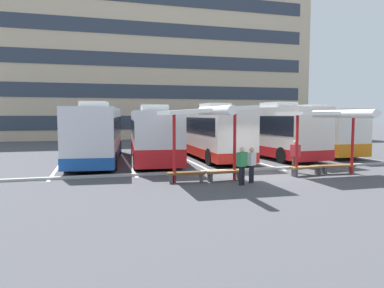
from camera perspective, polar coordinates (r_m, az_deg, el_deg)
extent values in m
plane|color=#47474C|center=(17.79, 10.82, -4.90)|extent=(160.00, 160.00, 0.00)
cube|color=#C6B293|center=(49.46, -6.36, 12.02)|extent=(41.04, 11.49, 18.50)
cube|color=#2D3847|center=(43.38, -5.07, 3.50)|extent=(37.76, 0.08, 1.63)
cube|color=#2D3847|center=(43.46, -5.11, 8.39)|extent=(37.76, 0.08, 1.63)
cube|color=#2D3847|center=(43.85, -5.14, 13.22)|extent=(37.76, 0.08, 1.63)
cube|color=#2D3847|center=(44.55, -5.18, 17.93)|extent=(37.76, 0.08, 1.63)
cube|color=silver|center=(23.06, -15.01, 1.76)|extent=(3.67, 11.49, 3.09)
cube|color=#194C9E|center=(23.15, -14.94, -1.31)|extent=(3.72, 11.53, 0.61)
cube|color=black|center=(23.04, -15.03, 2.82)|extent=(3.61, 10.59, 1.13)
cube|color=black|center=(28.64, -13.98, 3.07)|extent=(2.25, 0.31, 1.85)
cube|color=silver|center=(21.64, -15.46, 6.13)|extent=(1.75, 2.34, 0.36)
cylinder|color=black|center=(27.29, -16.63, -0.62)|extent=(0.40, 1.03, 1.00)
cylinder|color=black|center=(27.11, -11.68, -0.55)|extent=(0.40, 1.03, 1.00)
cylinder|color=black|center=(19.33, -19.52, -2.83)|extent=(0.40, 1.03, 1.00)
cylinder|color=black|center=(19.07, -12.52, -2.77)|extent=(0.40, 1.03, 1.00)
cube|color=silver|center=(22.84, -6.36, 1.63)|extent=(3.45, 10.92, 2.91)
cube|color=red|center=(22.92, -6.33, -0.82)|extent=(3.49, 10.96, 0.94)
cube|color=black|center=(22.82, -6.37, 2.77)|extent=(3.40, 10.06, 0.90)
cube|color=black|center=(28.15, -7.17, 2.92)|extent=(2.25, 0.27, 1.74)
cube|color=silver|center=(21.48, -6.13, 5.80)|extent=(1.71, 2.32, 0.36)
cylinder|color=black|center=(26.64, -9.47, -0.61)|extent=(0.38, 1.02, 1.00)
cylinder|color=black|center=(26.79, -4.42, -0.53)|extent=(0.38, 1.02, 1.00)
cylinder|color=black|center=(19.14, -9.00, -2.69)|extent=(0.38, 1.02, 1.00)
cylinder|color=black|center=(19.35, -2.00, -2.55)|extent=(0.38, 1.02, 1.00)
cube|color=silver|center=(24.38, 2.66, 2.03)|extent=(2.46, 10.74, 3.06)
cube|color=red|center=(24.47, 2.65, -0.87)|extent=(2.50, 10.78, 0.58)
cube|color=black|center=(24.37, 2.67, 3.12)|extent=(2.49, 9.88, 1.03)
cube|color=black|center=(29.49, -0.54, 3.21)|extent=(2.15, 0.08, 1.83)
cube|color=silver|center=(23.09, 3.71, 6.11)|extent=(1.47, 2.20, 0.36)
cylinder|color=black|center=(27.79, -1.95, -0.33)|extent=(0.30, 1.00, 1.00)
cylinder|color=black|center=(28.39, 2.46, -0.23)|extent=(0.30, 1.00, 1.00)
cylinder|color=black|center=(20.58, 2.92, -2.12)|extent=(0.30, 1.00, 1.00)
cylinder|color=black|center=(21.38, 8.65, -1.91)|extent=(0.30, 1.00, 1.00)
cube|color=silver|center=(25.63, 12.06, 2.17)|extent=(3.46, 10.58, 3.16)
cube|color=red|center=(25.72, 12.01, -0.65)|extent=(3.51, 10.62, 0.62)
cube|color=black|center=(25.62, 12.08, 3.13)|extent=(3.42, 9.75, 1.20)
cube|color=black|center=(30.11, 6.80, 3.33)|extent=(2.27, 0.27, 1.89)
cube|color=silver|center=(24.53, 13.76, 6.14)|extent=(1.73, 2.32, 0.36)
cylinder|color=black|center=(28.27, 6.06, -0.27)|extent=(0.38, 1.02, 1.00)
cylinder|color=black|center=(29.41, 10.23, -0.13)|extent=(0.38, 1.02, 1.00)
cylinder|color=black|center=(22.09, 14.38, -1.79)|extent=(0.38, 1.02, 1.00)
cylinder|color=black|center=(23.52, 19.16, -1.51)|extent=(0.38, 1.02, 1.00)
cube|color=silver|center=(29.36, 17.04, 2.30)|extent=(2.61, 12.36, 3.08)
cube|color=orange|center=(29.42, 16.99, 0.13)|extent=(2.65, 12.40, 0.84)
cube|color=black|center=(29.34, 17.06, 3.24)|extent=(2.64, 11.38, 1.01)
cube|color=black|center=(34.67, 11.53, 3.37)|extent=(2.22, 0.10, 1.85)
cube|color=silver|center=(28.06, 18.84, 5.67)|extent=(1.53, 2.21, 0.36)
cylinder|color=black|center=(32.82, 10.95, 0.36)|extent=(0.31, 1.00, 1.00)
cylinder|color=black|center=(33.93, 14.45, 0.44)|extent=(0.31, 1.00, 1.00)
cylinder|color=black|center=(25.03, 20.41, -1.19)|extent=(0.31, 1.00, 1.00)
cylinder|color=black|center=(26.47, 24.46, -1.01)|extent=(0.31, 1.00, 1.00)
cube|color=white|center=(23.83, -20.27, -2.67)|extent=(0.16, 14.00, 0.01)
cube|color=white|center=(23.81, -10.78, -2.46)|extent=(0.16, 14.00, 0.01)
cube|color=white|center=(24.44, -1.53, -2.20)|extent=(0.16, 14.00, 0.01)
cube|color=white|center=(25.66, 7.05, -1.90)|extent=(0.16, 14.00, 0.01)
cube|color=white|center=(27.40, 14.69, -1.60)|extent=(0.16, 14.00, 0.01)
cube|color=white|center=(29.57, 21.31, -1.31)|extent=(0.16, 14.00, 0.01)
cylinder|color=red|center=(15.29, -2.89, -0.59)|extent=(0.14, 0.14, 3.07)
cylinder|color=red|center=(16.13, 6.90, -0.34)|extent=(0.14, 0.14, 3.07)
cube|color=white|center=(15.59, 2.15, 5.46)|extent=(3.81, 2.93, 0.41)
cylinder|color=white|center=(14.34, 3.75, 5.40)|extent=(0.36, 3.81, 0.36)
cube|color=brown|center=(15.48, -0.98, -4.76)|extent=(1.68, 0.61, 0.10)
cube|color=#4C4C51|center=(15.44, -3.46, -5.64)|extent=(0.16, 0.35, 0.35)
cube|color=#4C4C51|center=(15.62, 1.48, -5.51)|extent=(0.16, 0.35, 0.35)
cube|color=brown|center=(16.00, 5.32, -4.47)|extent=(1.76, 0.56, 0.10)
cube|color=#4C4C51|center=(15.74, 2.94, -5.43)|extent=(0.15, 0.34, 0.35)
cube|color=#4C4C51|center=(16.35, 7.60, -5.09)|extent=(0.15, 0.34, 0.35)
cylinder|color=red|center=(17.50, 16.57, -0.31)|extent=(0.14, 0.14, 2.95)
cylinder|color=red|center=(19.35, 24.48, -0.07)|extent=(0.14, 0.14, 2.95)
cube|color=white|center=(18.32, 20.87, 4.66)|extent=(4.14, 2.46, 0.19)
cylinder|color=white|center=(17.46, 22.96, 4.51)|extent=(0.36, 4.14, 0.36)
cube|color=brown|center=(18.12, 18.02, -3.60)|extent=(1.79, 0.66, 0.10)
cube|color=#4C4C51|center=(17.69, 16.23, -4.49)|extent=(0.16, 0.35, 0.35)
cube|color=#4C4C51|center=(18.63, 19.68, -4.12)|extent=(0.16, 0.35, 0.35)
cube|color=brown|center=(19.18, 22.50, -3.28)|extent=(1.81, 0.54, 0.10)
cube|color=#4C4C51|center=(18.80, 20.59, -4.06)|extent=(0.14, 0.34, 0.35)
cube|color=#4C4C51|center=(19.63, 24.28, -3.82)|extent=(0.14, 0.34, 0.35)
cube|color=#ADADA8|center=(18.97, 9.04, -4.10)|extent=(44.00, 0.24, 0.12)
cylinder|color=brown|center=(18.90, 16.06, -3.18)|extent=(0.14, 0.14, 0.82)
cylinder|color=brown|center=(18.82, 16.51, -3.22)|extent=(0.14, 0.14, 0.82)
cube|color=#BF333F|center=(18.77, 16.34, -1.03)|extent=(0.43, 0.52, 0.62)
sphere|color=tan|center=(18.74, 16.37, 0.25)|extent=(0.22, 0.22, 0.22)
cylinder|color=black|center=(15.10, 8.23, -5.05)|extent=(0.14, 0.14, 0.80)
cylinder|color=black|center=(14.98, 7.84, -5.13)|extent=(0.14, 0.14, 0.80)
cube|color=#338C4C|center=(14.94, 8.07, -2.46)|extent=(0.51, 0.41, 0.60)
sphere|color=beige|center=(14.89, 8.09, -0.91)|extent=(0.22, 0.22, 0.22)
cylinder|color=black|center=(15.56, 9.42, -4.83)|extent=(0.14, 0.14, 0.77)
cylinder|color=black|center=(15.70, 9.70, -4.76)|extent=(0.14, 0.14, 0.77)
cube|color=silver|center=(15.53, 9.60, -2.35)|extent=(0.49, 0.44, 0.57)
sphere|color=tan|center=(15.49, 9.62, -0.92)|extent=(0.21, 0.21, 0.21)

